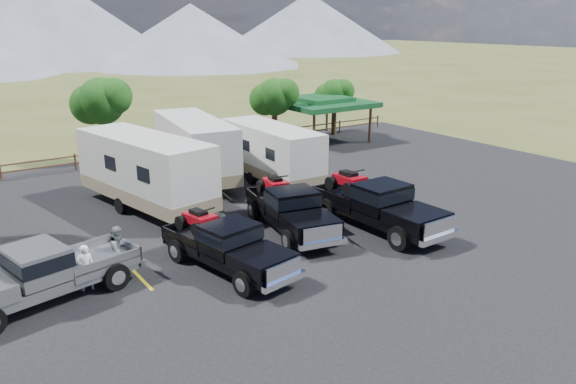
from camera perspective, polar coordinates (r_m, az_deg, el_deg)
ground at (r=20.83m, az=3.36°, el=-7.11°), size 320.00×320.00×0.00m
asphalt_lot at (r=23.08m, az=-1.18°, el=-4.53°), size 44.00×34.00×0.04m
stall_lines at (r=23.86m, az=-2.50°, el=-3.74°), size 12.12×5.50×0.01m
tree_ne_a at (r=38.41m, az=-1.43°, el=9.61°), size 3.11×2.92×4.76m
tree_ne_b at (r=42.75m, az=4.71°, el=9.86°), size 2.77×2.59×4.27m
tree_north at (r=35.65m, az=-18.47°, el=8.72°), size 3.46×3.24×5.25m
rail_fence at (r=37.03m, az=-11.79°, el=4.44°), size 36.12×0.12×1.00m
pavilion at (r=40.80m, az=3.40°, el=9.05°), size 6.20×6.20×3.22m
rig_left at (r=19.92m, az=-6.31°, el=-5.30°), size 2.87×6.07×1.95m
rig_center at (r=23.33m, az=0.20°, el=-1.64°), size 3.11×6.41×2.05m
rig_right at (r=23.91m, az=9.00°, el=-1.18°), size 2.53×6.73×2.22m
trailer_left at (r=26.59m, az=-14.30°, el=2.02°), size 4.05×9.95×3.44m
trailer_center at (r=30.74m, az=-9.44°, el=4.33°), size 3.74×9.92×3.43m
trailer_right at (r=30.11m, az=-1.74°, el=3.95°), size 2.44×8.90×3.10m
pickup_silver at (r=19.23m, az=-23.65°, el=-7.51°), size 6.44×3.25×1.85m
person_a at (r=19.51m, az=-19.88°, el=-7.23°), size 0.59×0.40×1.59m
person_b at (r=20.30m, az=-16.73°, el=-5.70°), size 1.08×1.03×1.76m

